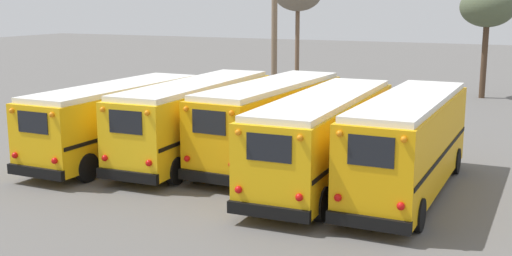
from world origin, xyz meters
The scene contains 8 objects.
ground_plane centered at (0.00, 0.00, 0.00)m, with size 160.00×160.00×0.00m, color #5B5956.
school_bus_0 centered at (-5.95, -0.97, 1.69)m, with size 2.70×9.45×3.08m.
school_bus_1 centered at (-2.97, 0.34, 1.75)m, with size 2.71×10.15×3.21m.
school_bus_2 centered at (0.00, 1.16, 1.76)m, with size 2.84×9.74×3.24m.
school_bus_3 centered at (2.97, -0.89, 1.75)m, with size 2.78×10.67×3.20m.
school_bus_4 centered at (5.95, -1.00, 1.80)m, with size 2.54×9.66×3.33m.
utility_pole centered at (-5.01, 13.26, 4.65)m, with size 1.80×0.35×9.08m.
bare_tree_1 centered at (6.00, 23.19, 5.98)m, with size 3.58×3.58×7.40m.
Camera 1 is at (10.03, -22.09, 6.44)m, focal length 45.00 mm.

